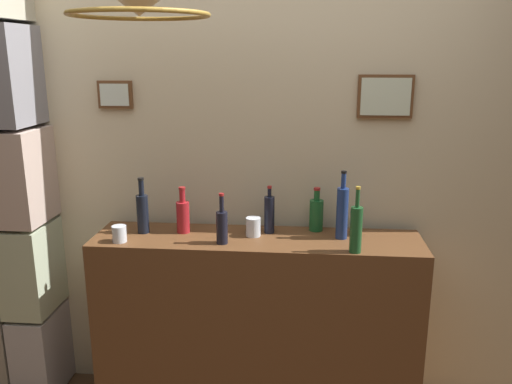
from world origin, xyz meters
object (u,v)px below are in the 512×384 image
Objects in this scene: liquor_bottle_brandy at (143,212)px; liquor_bottle_scotch at (316,214)px; liquor_bottle_tequila at (356,228)px; liquor_bottle_rye at (342,212)px; liquor_bottle_sherry at (183,215)px; liquor_bottle_mezcal at (269,214)px; liquor_bottle_vermouth at (222,226)px; glass_tumbler_highball at (253,227)px; glass_tumbler_rocks at (119,234)px.

liquor_bottle_brandy is 0.89m from liquor_bottle_scotch.
liquor_bottle_tequila is 0.19m from liquor_bottle_rye.
liquor_bottle_rye is 0.17m from liquor_bottle_scotch.
liquor_bottle_brandy is (-0.20, -0.02, 0.02)m from liquor_bottle_sherry.
liquor_bottle_rye is at bearing -41.41° from liquor_bottle_scotch.
liquor_bottle_rye reaches higher than liquor_bottle_mezcal.
glass_tumbler_highball is (0.14, 0.12, -0.04)m from liquor_bottle_vermouth.
liquor_bottle_brandy reaches higher than liquor_bottle_sherry.
liquor_bottle_tequila is 1.07m from liquor_bottle_brandy.
liquor_bottle_scotch is (0.24, 0.06, -0.01)m from liquor_bottle_mezcal.
liquor_bottle_mezcal is 0.11m from glass_tumbler_highball.
liquor_bottle_rye is at bearing 0.87° from glass_tumbler_highball.
liquor_bottle_sherry reaches higher than glass_tumbler_rocks.
liquor_bottle_sherry is 0.44m from liquor_bottle_mezcal.
liquor_bottle_scotch is at bearing 15.04° from glass_tumbler_rocks.
liquor_bottle_tequila is at bearing -59.38° from liquor_bottle_scotch.
liquor_bottle_sherry is 0.95× the size of liquor_bottle_vermouth.
liquor_bottle_mezcal is 2.59× the size of glass_tumbler_highball.
liquor_bottle_scotch reaches higher than glass_tumbler_rocks.
liquor_bottle_brandy is at bearing 179.81° from glass_tumbler_highball.
glass_tumbler_rocks is at bearing -177.36° from liquor_bottle_vermouth.
liquor_bottle_scotch is at bearing 7.32° from liquor_bottle_brandy.
liquor_bottle_sherry reaches higher than liquor_bottle_scotch.
liquor_bottle_rye reaches higher than liquor_bottle_vermouth.
liquor_bottle_brandy is at bearing 164.13° from liquor_bottle_vermouth.
liquor_bottle_mezcal is at bearing 171.84° from liquor_bottle_rye.
liquor_bottle_tequila is 0.91× the size of liquor_bottle_rye.
liquor_bottle_tequila is 1.27× the size of liquor_bottle_mezcal.
liquor_bottle_brandy is at bearing -173.59° from liquor_bottle_sherry.
liquor_bottle_scotch is at bearing 13.29° from liquor_bottle_mezcal.
liquor_bottle_scotch is 2.82× the size of glass_tumbler_rocks.
liquor_bottle_vermouth is 3.11× the size of glass_tumbler_rocks.
liquor_bottle_tequila is 3.88× the size of glass_tumbler_rocks.
liquor_bottle_vermouth is at bearing -140.65° from liquor_bottle_mezcal.
liquor_bottle_rye is 1.19× the size of liquor_bottle_brandy.
glass_tumbler_rocks is (-0.72, -0.20, -0.06)m from liquor_bottle_mezcal.
liquor_bottle_tequila reaches higher than glass_tumbler_rocks.
liquor_bottle_rye reaches higher than liquor_bottle_brandy.
liquor_bottle_mezcal is at bearing 5.05° from liquor_bottle_brandy.
liquor_bottle_sherry reaches higher than glass_tumbler_highball.
liquor_bottle_brandy is 3.57× the size of glass_tumbler_rocks.
glass_tumbler_rocks is at bearing -149.09° from liquor_bottle_sherry.
liquor_bottle_mezcal is (0.64, 0.06, -0.01)m from liquor_bottle_brandy.
glass_tumbler_rocks is (-1.13, 0.04, -0.08)m from liquor_bottle_tequila.
liquor_bottle_sherry is 0.27m from liquor_bottle_vermouth.
liquor_bottle_rye reaches higher than glass_tumbler_highball.
liquor_bottle_mezcal is at bearing -166.71° from liquor_bottle_scotch.
liquor_bottle_vermouth reaches higher than liquor_bottle_mezcal.
liquor_bottle_mezcal reaches higher than liquor_bottle_sherry.
liquor_bottle_vermouth is at bearing -167.74° from liquor_bottle_rye.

